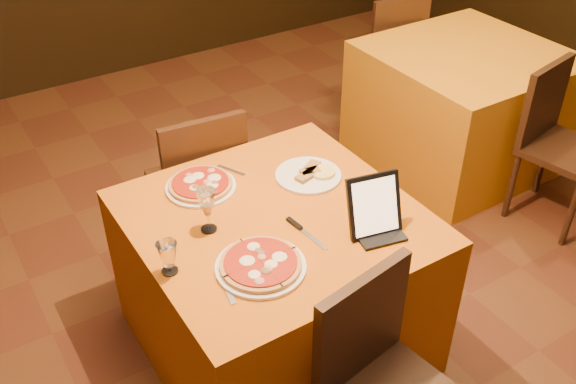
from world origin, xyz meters
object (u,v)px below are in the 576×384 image
pizza_far (201,186)px  pizza_near (261,265)px  chair_side_far (383,52)px  water_glass (168,258)px  chair_side_near (567,151)px  wine_glass (207,210)px  side_table (461,106)px  chair_main_far (196,182)px  main_table (276,284)px  tablet (374,205)px

pizza_far → pizza_near: bearing=-93.9°
chair_side_far → water_glass: chair_side_far is taller
chair_side_near → wine_glass: wine_glass is taller
side_table → wine_glass: 2.28m
chair_main_far → pizza_far: size_ratio=3.03×
wine_glass → pizza_near: bearing=-79.2°
main_table → pizza_near: pizza_near is taller
chair_side_far → wine_glass: (-2.12, -1.49, 0.39)m
pizza_near → pizza_far: size_ratio=1.11×
chair_side_near → pizza_far: size_ratio=3.03×
pizza_near → pizza_far: same height
chair_side_far → water_glass: bearing=45.2°
main_table → chair_side_near: bearing=-1.1°
side_table → pizza_near: pizza_near is taller
wine_glass → tablet: (0.54, -0.34, 0.03)m
main_table → water_glass: 0.66m
chair_main_far → water_glass: chair_main_far is taller
chair_side_far → tablet: (-1.59, -1.83, 0.41)m
main_table → pizza_far: size_ratio=3.66×
pizza_near → chair_side_near: bearing=5.6°
pizza_near → pizza_far: (0.04, 0.57, 0.00)m
tablet → chair_side_far: bearing=61.2°
pizza_near → wine_glass: 0.32m
pizza_near → wine_glass: size_ratio=1.75×
chair_side_near → tablet: (-1.59, -0.24, 0.41)m
pizza_far → tablet: bearing=-54.2°
chair_main_far → pizza_near: chair_main_far is taller
chair_side_far → pizza_near: bearing=51.4°
pizza_near → tablet: size_ratio=1.36×
main_table → pizza_near: 0.50m
pizza_far → water_glass: (-0.32, -0.41, 0.05)m
chair_side_far → tablet: tablet is taller
chair_side_near → chair_side_far: 1.59m
side_table → chair_side_near: chair_side_near is taller
chair_side_far → wine_glass: size_ratio=4.79×
side_table → chair_side_near: size_ratio=1.21×
chair_side_near → chair_side_far: same height
wine_glass → water_glass: 0.27m
side_table → pizza_far: size_ratio=3.66×
pizza_far → water_glass: 0.52m
side_table → chair_side_near: (0.00, -0.79, 0.08)m
side_table → chair_side_near: bearing=-90.0°
chair_main_far → tablet: 1.17m
main_table → chair_side_far: size_ratio=1.21×
main_table → pizza_far: 0.54m
main_table → pizza_near: size_ratio=3.31×
side_table → pizza_far: (-2.03, -0.42, 0.39)m
wine_glass → water_glass: bearing=-148.4°
pizza_far → water_glass: bearing=-128.4°
chair_side_near → pizza_near: 2.10m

